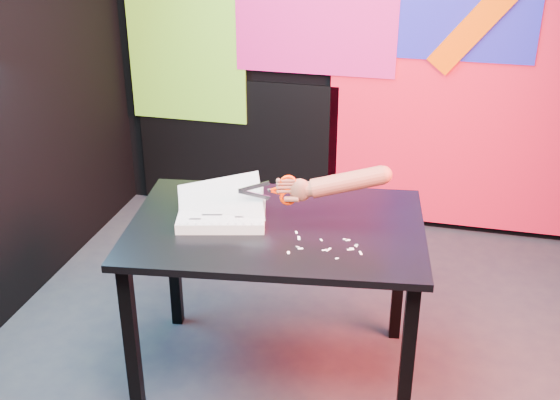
# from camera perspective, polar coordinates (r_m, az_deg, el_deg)

# --- Properties ---
(room) EXTENTS (3.01, 3.01, 2.71)m
(room) POSITION_cam_1_polar(r_m,az_deg,el_deg) (2.70, 2.21, 10.26)
(room) COLOR #26262E
(room) RESTS_ON ground
(backdrop) EXTENTS (2.88, 0.05, 2.08)m
(backdrop) POSITION_cam_1_polar(r_m,az_deg,el_deg) (4.19, 7.07, 10.00)
(backdrop) COLOR red
(backdrop) RESTS_ON ground
(work_table) EXTENTS (1.28, 0.94, 0.75)m
(work_table) POSITION_cam_1_polar(r_m,az_deg,el_deg) (2.88, -0.29, -3.60)
(work_table) COLOR black
(work_table) RESTS_ON ground
(printout_stack) EXTENTS (0.41, 0.33, 0.19)m
(printout_stack) POSITION_cam_1_polar(r_m,az_deg,el_deg) (2.86, -4.74, -1.22)
(printout_stack) COLOR silver
(printout_stack) RESTS_ON work_table
(scissors) EXTENTS (0.23, 0.07, 0.13)m
(scissors) POSITION_cam_1_polar(r_m,az_deg,el_deg) (2.80, 0.33, 0.79)
(scissors) COLOR silver
(scissors) RESTS_ON printout_stack
(hand_forearm) EXTENTS (0.44, 0.16, 0.15)m
(hand_forearm) POSITION_cam_1_polar(r_m,az_deg,el_deg) (2.80, 4.85, 1.37)
(hand_forearm) COLOR brown
(hand_forearm) RESTS_ON work_table
(paper_clippings) EXTENTS (0.29, 0.19, 0.00)m
(paper_clippings) POSITION_cam_1_polar(r_m,az_deg,el_deg) (2.68, 3.90, -3.71)
(paper_clippings) COLOR white
(paper_clippings) RESTS_ON work_table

